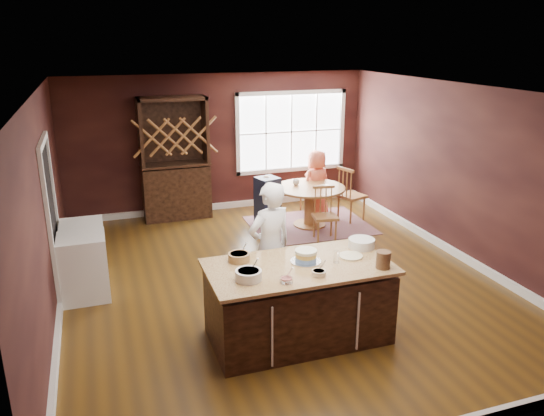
{
  "coord_description": "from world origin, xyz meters",
  "views": [
    {
      "loc": [
        -2.34,
        -6.64,
        3.37
      ],
      "look_at": [
        -0.05,
        0.12,
        1.05
      ],
      "focal_mm": 35.0,
      "sensor_mm": 36.0,
      "label": 1
    }
  ],
  "objects_px": {
    "kitchen_island": "(298,303)",
    "dryer": "(84,251)",
    "baker": "(270,248)",
    "dining_table": "(310,198)",
    "chair_east": "(352,193)",
    "seated_woman": "(316,184)",
    "toddler": "(265,182)",
    "chair_north": "(311,188)",
    "washer": "(84,267)",
    "chair_south": "(325,214)",
    "layer_cake": "(306,256)",
    "high_chair": "(267,200)",
    "hutch": "(175,159)"
  },
  "relations": [
    {
      "from": "washer",
      "to": "high_chair",
      "type": "bearing_deg",
      "value": 32.16
    },
    {
      "from": "seated_woman",
      "to": "hutch",
      "type": "bearing_deg",
      "value": -34.68
    },
    {
      "from": "kitchen_island",
      "to": "dryer",
      "type": "height_order",
      "value": "kitchen_island"
    },
    {
      "from": "seated_woman",
      "to": "dryer",
      "type": "bearing_deg",
      "value": 1.64
    },
    {
      "from": "baker",
      "to": "high_chair",
      "type": "relative_size",
      "value": 1.83
    },
    {
      "from": "kitchen_island",
      "to": "chair_south",
      "type": "xyz_separation_m",
      "value": [
        1.57,
        2.73,
        0.04
      ]
    },
    {
      "from": "baker",
      "to": "seated_woman",
      "type": "distance_m",
      "value": 3.85
    },
    {
      "from": "layer_cake",
      "to": "chair_south",
      "type": "xyz_separation_m",
      "value": [
        1.46,
        2.67,
        -0.52
      ]
    },
    {
      "from": "dining_table",
      "to": "chair_east",
      "type": "relative_size",
      "value": 1.2
    },
    {
      "from": "dining_table",
      "to": "hutch",
      "type": "xyz_separation_m",
      "value": [
        -2.25,
        1.27,
        0.62
      ]
    },
    {
      "from": "kitchen_island",
      "to": "seated_woman",
      "type": "relative_size",
      "value": 1.6
    },
    {
      "from": "hutch",
      "to": "washer",
      "type": "relative_size",
      "value": 2.63
    },
    {
      "from": "dining_table",
      "to": "washer",
      "type": "xyz_separation_m",
      "value": [
        -3.95,
        -1.67,
        -0.09
      ]
    },
    {
      "from": "washer",
      "to": "dryer",
      "type": "distance_m",
      "value": 0.64
    },
    {
      "from": "layer_cake",
      "to": "chair_south",
      "type": "relative_size",
      "value": 0.37
    },
    {
      "from": "chair_north",
      "to": "dryer",
      "type": "xyz_separation_m",
      "value": [
        -4.32,
        -1.85,
        -0.04
      ]
    },
    {
      "from": "dining_table",
      "to": "dryer",
      "type": "distance_m",
      "value": 4.08
    },
    {
      "from": "baker",
      "to": "washer",
      "type": "relative_size",
      "value": 1.93
    },
    {
      "from": "toddler",
      "to": "washer",
      "type": "relative_size",
      "value": 0.3
    },
    {
      "from": "layer_cake",
      "to": "seated_woman",
      "type": "bearing_deg",
      "value": 65.0
    },
    {
      "from": "chair_south",
      "to": "dryer",
      "type": "relative_size",
      "value": 1.11
    },
    {
      "from": "kitchen_island",
      "to": "toddler",
      "type": "xyz_separation_m",
      "value": [
        0.86,
        3.86,
        0.37
      ]
    },
    {
      "from": "chair_east",
      "to": "toddler",
      "type": "distance_m",
      "value": 1.67
    },
    {
      "from": "dining_table",
      "to": "chair_east",
      "type": "bearing_deg",
      "value": 2.38
    },
    {
      "from": "chair_south",
      "to": "hutch",
      "type": "relative_size",
      "value": 0.41
    },
    {
      "from": "chair_south",
      "to": "washer",
      "type": "relative_size",
      "value": 1.08
    },
    {
      "from": "kitchen_island",
      "to": "baker",
      "type": "height_order",
      "value": "baker"
    },
    {
      "from": "dining_table",
      "to": "washer",
      "type": "relative_size",
      "value": 1.45
    },
    {
      "from": "high_chair",
      "to": "dryer",
      "type": "height_order",
      "value": "high_chair"
    },
    {
      "from": "seated_woman",
      "to": "chair_north",
      "type": "bearing_deg",
      "value": -114.31
    },
    {
      "from": "seated_woman",
      "to": "washer",
      "type": "xyz_separation_m",
      "value": [
        -4.29,
        -2.16,
        -0.21
      ]
    },
    {
      "from": "chair_east",
      "to": "hutch",
      "type": "bearing_deg",
      "value": 51.52
    },
    {
      "from": "kitchen_island",
      "to": "layer_cake",
      "type": "distance_m",
      "value": 0.57
    },
    {
      "from": "chair_south",
      "to": "seated_woman",
      "type": "distance_m",
      "value": 1.34
    },
    {
      "from": "seated_woman",
      "to": "high_chair",
      "type": "xyz_separation_m",
      "value": [
        -1.04,
        -0.12,
        -0.19
      ]
    },
    {
      "from": "kitchen_island",
      "to": "hutch",
      "type": "relative_size",
      "value": 0.9
    },
    {
      "from": "chair_east",
      "to": "toddler",
      "type": "xyz_separation_m",
      "value": [
        -1.62,
        0.31,
        0.28
      ]
    },
    {
      "from": "kitchen_island",
      "to": "dryer",
      "type": "distance_m",
      "value": 3.41
    },
    {
      "from": "kitchen_island",
      "to": "chair_south",
      "type": "height_order",
      "value": "chair_south"
    },
    {
      "from": "high_chair",
      "to": "washer",
      "type": "distance_m",
      "value": 3.83
    },
    {
      "from": "washer",
      "to": "chair_east",
      "type": "bearing_deg",
      "value": 19.48
    },
    {
      "from": "dining_table",
      "to": "baker",
      "type": "distance_m",
      "value": 3.26
    },
    {
      "from": "layer_cake",
      "to": "high_chair",
      "type": "height_order",
      "value": "layer_cake"
    },
    {
      "from": "chair_east",
      "to": "chair_south",
      "type": "height_order",
      "value": "chair_east"
    },
    {
      "from": "chair_south",
      "to": "washer",
      "type": "xyz_separation_m",
      "value": [
        -3.9,
        -0.89,
        -0.03
      ]
    },
    {
      "from": "chair_north",
      "to": "washer",
      "type": "distance_m",
      "value": 4.99
    },
    {
      "from": "chair_east",
      "to": "hutch",
      "type": "height_order",
      "value": "hutch"
    },
    {
      "from": "kitchen_island",
      "to": "chair_north",
      "type": "height_order",
      "value": "chair_north"
    },
    {
      "from": "chair_east",
      "to": "high_chair",
      "type": "distance_m",
      "value": 1.61
    },
    {
      "from": "baker",
      "to": "washer",
      "type": "bearing_deg",
      "value": -41.71
    }
  ]
}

